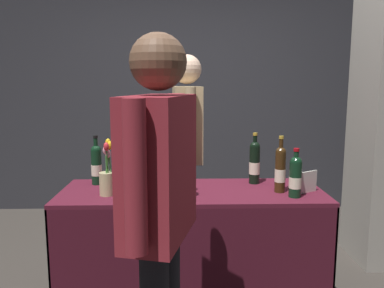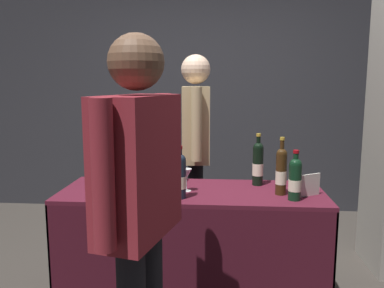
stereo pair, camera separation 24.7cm
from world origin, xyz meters
TOP-DOWN VIEW (x-y plane):
  - back_partition at (0.00, 2.09)m, footprint 6.15×0.12m
  - tasting_table at (0.00, 0.00)m, footprint 1.68×0.61m
  - featured_wine_bottle at (-0.06, -0.18)m, footprint 0.08×0.08m
  - display_bottle_0 at (0.43, 0.17)m, footprint 0.07×0.07m
  - display_bottle_1 at (-0.14, 0.16)m, footprint 0.08×0.08m
  - display_bottle_2 at (0.55, -0.05)m, footprint 0.07×0.07m
  - display_bottle_3 at (-0.36, -0.01)m, footprint 0.07×0.07m
  - display_bottle_4 at (0.62, -0.16)m, footprint 0.08×0.08m
  - display_bottle_5 at (-0.64, 0.17)m, footprint 0.07×0.07m
  - wine_glass_near_vendor at (-0.03, -0.02)m, footprint 0.07×0.07m
  - flower_vase at (-0.52, -0.10)m, footprint 0.09×0.09m
  - brochure_stand at (0.72, -0.08)m, footprint 0.15×0.09m
  - vendor_presenter at (-0.02, 0.69)m, footprint 0.24×0.59m
  - taster_foreground_right at (-0.15, -0.88)m, footprint 0.31×0.61m

SIDE VIEW (x-z plane):
  - tasting_table at x=0.00m, z-range 0.14..0.91m
  - brochure_stand at x=0.72m, z-range 0.78..0.92m
  - wine_glass_near_vendor at x=-0.03m, z-range 0.81..0.96m
  - flower_vase at x=-0.52m, z-range 0.72..1.07m
  - display_bottle_3 at x=-0.36m, z-range 0.76..1.05m
  - display_bottle_4 at x=0.62m, z-range 0.76..1.06m
  - display_bottle_1 at x=-0.14m, z-range 0.75..1.07m
  - featured_wine_bottle at x=-0.06m, z-range 0.76..1.08m
  - display_bottle_5 at x=-0.64m, z-range 0.75..1.09m
  - display_bottle_0 at x=0.43m, z-range 0.75..1.10m
  - display_bottle_2 at x=0.55m, z-range 0.75..1.11m
  - taster_foreground_right at x=-0.15m, z-range 0.17..1.83m
  - vendor_presenter at x=-0.02m, z-range 0.17..1.85m
  - back_partition at x=0.00m, z-range 0.00..3.19m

